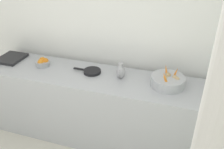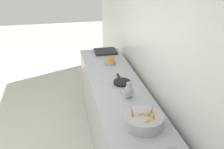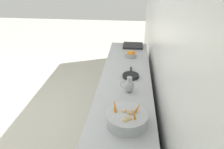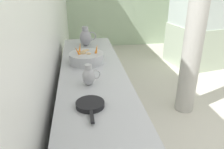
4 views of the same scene
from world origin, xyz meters
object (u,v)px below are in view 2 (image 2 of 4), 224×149
Objects in this scene: skillet_on_counter at (122,82)px; vegetable_colander at (144,121)px; metal_pitcher_short at (129,91)px; orange_bowl at (110,61)px.

vegetable_colander is at bearing 89.05° from skillet_on_counter.
metal_pitcher_short is at bearing 88.05° from skillet_on_counter.
orange_bowl is 0.64m from skillet_on_counter.
metal_pitcher_short is 0.54× the size of skillet_on_counter.
metal_pitcher_short is (-0.00, 1.00, 0.04)m from orange_bowl.
orange_bowl is 0.51× the size of skillet_on_counter.
metal_pitcher_short reaches higher than skillet_on_counter.
skillet_on_counter is (-0.01, -0.35, -0.06)m from metal_pitcher_short.
orange_bowl is 0.95× the size of metal_pitcher_short.
vegetable_colander is 0.53m from metal_pitcher_short.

